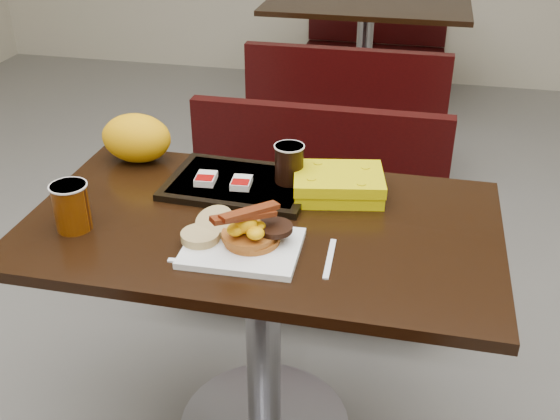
% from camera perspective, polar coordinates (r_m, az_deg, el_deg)
% --- Properties ---
extents(table_near, '(1.20, 0.70, 0.75)m').
position_cam_1_polar(table_near, '(1.90, -1.44, -10.74)').
color(table_near, black).
rests_on(table_near, floor).
extents(bench_near_n, '(1.00, 0.46, 0.72)m').
position_cam_1_polar(bench_near_n, '(2.47, 2.41, -0.70)').
color(bench_near_n, black).
rests_on(bench_near_n, floor).
extents(table_far, '(1.20, 0.70, 0.75)m').
position_cam_1_polar(table_far, '(4.20, 7.19, 12.32)').
color(table_far, black).
rests_on(table_far, floor).
extents(bench_far_s, '(1.00, 0.46, 0.72)m').
position_cam_1_polar(bench_far_s, '(3.55, 5.94, 8.87)').
color(bench_far_s, black).
rests_on(bench_far_s, floor).
extents(bench_far_n, '(1.00, 0.46, 0.72)m').
position_cam_1_polar(bench_far_n, '(4.88, 8.10, 14.49)').
color(bench_far_n, black).
rests_on(bench_far_n, floor).
extents(platter, '(0.28, 0.22, 0.02)m').
position_cam_1_polar(platter, '(1.56, -3.27, -3.28)').
color(platter, white).
rests_on(platter, table_near).
extents(pancake_stack, '(0.16, 0.16, 0.03)m').
position_cam_1_polar(pancake_stack, '(1.56, -2.46, -2.28)').
color(pancake_stack, '#A7541B').
rests_on(pancake_stack, platter).
extents(sausage_patty, '(0.10, 0.10, 0.01)m').
position_cam_1_polar(sausage_patty, '(1.56, -0.46, -1.55)').
color(sausage_patty, black).
rests_on(sausage_patty, pancake_stack).
extents(scrambled_eggs, '(0.12, 0.11, 0.05)m').
position_cam_1_polar(scrambled_eggs, '(1.53, -2.96, -1.35)').
color(scrambled_eggs, '#F3AE04').
rests_on(scrambled_eggs, pancake_stack).
extents(bacon_strips, '(0.17, 0.16, 0.01)m').
position_cam_1_polar(bacon_strips, '(1.51, -3.15, -0.43)').
color(bacon_strips, '#440F04').
rests_on(bacon_strips, scrambled_eggs).
extents(muffin_bottom, '(0.12, 0.12, 0.02)m').
position_cam_1_polar(muffin_bottom, '(1.58, -6.90, -2.26)').
color(muffin_bottom, tan).
rests_on(muffin_bottom, platter).
extents(muffin_top, '(0.12, 0.12, 0.05)m').
position_cam_1_polar(muffin_top, '(1.61, -5.61, -1.06)').
color(muffin_top, tan).
rests_on(muffin_top, platter).
extents(coffee_cup_near, '(0.11, 0.11, 0.12)m').
position_cam_1_polar(coffee_cup_near, '(1.70, -17.54, 0.24)').
color(coffee_cup_near, '#863E04').
rests_on(coffee_cup_near, table_near).
extents(fork, '(0.14, 0.03, 0.00)m').
position_cam_1_polar(fork, '(1.53, -7.82, -4.47)').
color(fork, white).
rests_on(fork, table_near).
extents(knife, '(0.02, 0.17, 0.00)m').
position_cam_1_polar(knife, '(1.54, 4.31, -4.18)').
color(knife, white).
rests_on(knife, table_near).
extents(condiment_syrup, '(0.04, 0.04, 0.01)m').
position_cam_1_polar(condiment_syrup, '(1.75, -2.93, 0.51)').
color(condiment_syrup, '#A52007').
rests_on(condiment_syrup, table_near).
extents(condiment_ketchup, '(0.04, 0.04, 0.01)m').
position_cam_1_polar(condiment_ketchup, '(1.78, -2.75, 0.96)').
color(condiment_ketchup, '#8C0504').
rests_on(condiment_ketchup, table_near).
extents(tray, '(0.41, 0.30, 0.02)m').
position_cam_1_polar(tray, '(1.85, -3.51, 2.28)').
color(tray, black).
rests_on(tray, table_near).
extents(hashbrown_sleeve_left, '(0.06, 0.08, 0.02)m').
position_cam_1_polar(hashbrown_sleeve_left, '(1.84, -6.41, 2.71)').
color(hashbrown_sleeve_left, silver).
rests_on(hashbrown_sleeve_left, tray).
extents(hashbrown_sleeve_right, '(0.06, 0.08, 0.02)m').
position_cam_1_polar(hashbrown_sleeve_right, '(1.81, -3.35, 2.36)').
color(hashbrown_sleeve_right, silver).
rests_on(hashbrown_sleeve_right, tray).
extents(coffee_cup_far, '(0.10, 0.10, 0.11)m').
position_cam_1_polar(coffee_cup_far, '(1.81, 0.80, 4.01)').
color(coffee_cup_far, black).
rests_on(coffee_cup_far, tray).
extents(clamshell, '(0.27, 0.22, 0.07)m').
position_cam_1_polar(clamshell, '(1.80, 5.06, 2.23)').
color(clamshell, '#D0C003').
rests_on(clamshell, table_near).
extents(paper_bag, '(0.22, 0.17, 0.14)m').
position_cam_1_polar(paper_bag, '(2.02, -12.28, 6.10)').
color(paper_bag, orange).
rests_on(paper_bag, table_near).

